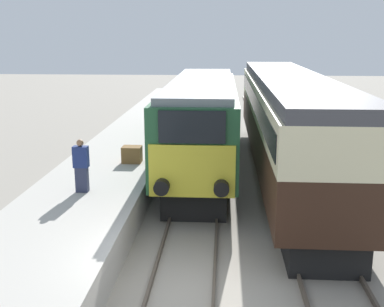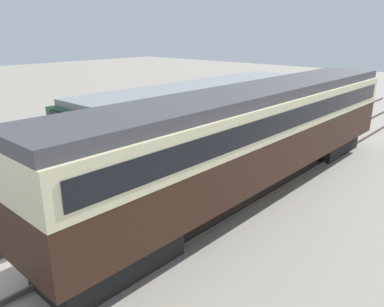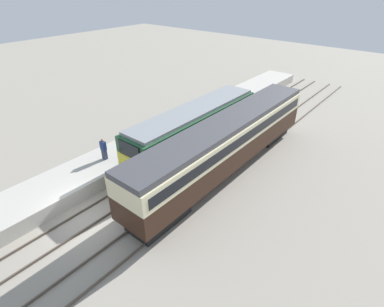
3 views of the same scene
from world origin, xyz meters
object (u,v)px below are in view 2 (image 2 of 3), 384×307
(passenger_carriage, at_px, (257,130))
(luggage_crate, at_px, (119,142))
(locomotive, at_px, (200,122))
(person_on_platform, at_px, (33,144))

(passenger_carriage, distance_m, luggage_crate, 6.30)
(locomotive, height_order, luggage_crate, locomotive)
(locomotive, relative_size, passenger_carriage, 0.74)
(locomotive, height_order, passenger_carriage, passenger_carriage)
(locomotive, distance_m, person_on_platform, 6.98)
(locomotive, bearing_deg, passenger_carriage, -11.16)
(locomotive, height_order, person_on_platform, locomotive)
(passenger_carriage, bearing_deg, luggage_crate, -161.37)
(passenger_carriage, xyz_separation_m, luggage_crate, (-5.86, -1.98, -1.18))
(luggage_crate, bearing_deg, locomotive, 47.06)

